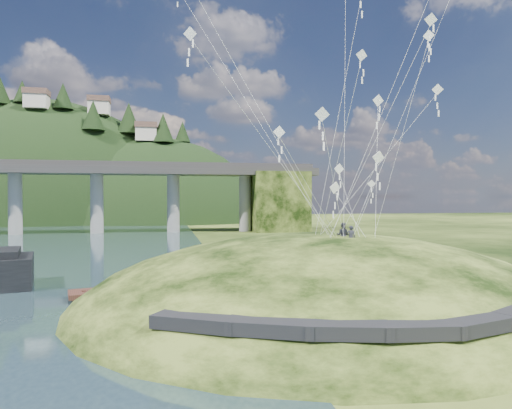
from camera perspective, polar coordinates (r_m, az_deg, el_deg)
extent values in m
plane|color=black|center=(29.58, -5.46, -13.92)|extent=(320.00, 320.00, 0.00)
ellipsoid|color=black|center=(33.60, 8.34, -14.75)|extent=(36.00, 32.00, 13.00)
cube|color=black|center=(21.23, -7.29, -14.27)|extent=(4.32, 3.62, 0.71)
cube|color=black|center=(20.07, 1.94, -14.97)|extent=(4.10, 2.97, 0.61)
cube|color=black|center=(20.06, 11.30, -15.03)|extent=(3.85, 2.37, 0.62)
cube|color=black|center=(21.00, 19.61, -14.46)|extent=(3.62, 1.83, 0.66)
cube|color=black|center=(22.79, 25.99, -13.24)|extent=(3.82, 2.27, 0.68)
cylinder|color=gray|center=(102.62, -27.88, 0.26)|extent=(2.60, 2.60, 13.00)
cylinder|color=gray|center=(99.36, -19.27, 0.30)|extent=(2.60, 2.60, 13.00)
cylinder|color=gray|center=(98.45, -10.30, 0.34)|extent=(2.60, 2.60, 13.00)
cylinder|color=gray|center=(99.97, -1.38, 0.36)|extent=(2.60, 2.60, 13.00)
cube|color=black|center=(101.55, 2.79, 0.37)|extent=(12.00, 11.00, 13.00)
ellipsoid|color=black|center=(159.38, -24.90, -3.99)|extent=(96.00, 68.00, 88.00)
ellipsoid|color=black|center=(147.49, -12.22, -5.88)|extent=(76.00, 56.00, 72.00)
cone|color=black|center=(151.03, -27.19, 12.45)|extent=(4.97, 4.97, 6.54)
cone|color=black|center=(146.23, -22.97, 12.38)|extent=(5.83, 5.83, 7.67)
cone|color=black|center=(138.82, -19.68, 10.47)|extent=(6.47, 6.47, 8.51)
cone|color=black|center=(144.72, -15.61, 10.36)|extent=(7.13, 7.13, 9.38)
cone|color=black|center=(138.94, -11.54, 9.36)|extent=(6.56, 6.56, 8.63)
cone|color=black|center=(144.57, -9.17, 8.97)|extent=(4.88, 4.88, 6.42)
cube|color=beige|center=(145.26, -25.73, 11.48)|extent=(6.00, 5.00, 4.00)
cube|color=brown|center=(145.78, -25.74, 12.52)|extent=(6.40, 5.40, 1.60)
cube|color=beige|center=(148.08, -19.02, 11.28)|extent=(6.00, 5.00, 4.00)
cube|color=brown|center=(148.58, -19.02, 12.31)|extent=(6.40, 5.40, 1.60)
cube|color=beige|center=(139.72, -13.56, 8.49)|extent=(6.00, 5.00, 4.00)
cube|color=brown|center=(140.09, -13.57, 9.58)|extent=(6.40, 5.40, 1.60)
cube|color=#311914|center=(37.21, -10.65, -10.07)|extent=(15.12, 5.60, 0.37)
cylinder|color=#311914|center=(36.34, -20.71, -10.81)|extent=(0.32, 0.32, 1.07)
cylinder|color=#311914|center=(36.67, -15.62, -10.68)|extent=(0.32, 0.32, 1.07)
cylinder|color=#311914|center=(37.27, -10.65, -10.47)|extent=(0.32, 0.32, 1.07)
cylinder|color=#311914|center=(38.13, -5.89, -10.19)|extent=(0.32, 0.32, 1.07)
cylinder|color=#311914|center=(39.24, -1.37, -9.87)|extent=(0.32, 0.32, 1.07)
imported|color=#22222E|center=(30.74, 11.79, -2.59)|extent=(0.67, 0.57, 1.55)
imported|color=#22222E|center=(31.65, 10.80, -2.22)|extent=(1.07, 1.02, 1.74)
cube|color=white|center=(28.17, 13.06, 17.72)|extent=(0.69, 0.22, 0.67)
cube|color=white|center=(28.03, 13.06, 16.77)|extent=(0.09, 0.05, 0.40)
cube|color=white|center=(27.90, 13.05, 15.81)|extent=(0.09, 0.05, 0.40)
cube|color=white|center=(27.78, 13.05, 14.83)|extent=(0.09, 0.05, 0.40)
cube|color=white|center=(25.56, -8.24, 20.38)|extent=(0.69, 0.27, 0.70)
cube|color=white|center=(25.39, -8.24, 19.30)|extent=(0.09, 0.03, 0.41)
cube|color=white|center=(25.24, -8.24, 18.21)|extent=(0.09, 0.03, 0.41)
cube|color=white|center=(25.09, -8.23, 17.11)|extent=(0.09, 0.03, 0.41)
cube|color=white|center=(39.74, -9.89, 23.51)|extent=(0.09, 0.06, 0.42)
cube|color=white|center=(35.28, 15.02, 12.45)|extent=(0.87, 0.21, 0.86)
cube|color=white|center=(35.16, 15.01, 11.47)|extent=(0.11, 0.05, 0.50)
cube|color=white|center=(35.05, 15.01, 10.49)|extent=(0.11, 0.05, 0.50)
cube|color=white|center=(34.96, 15.00, 9.50)|extent=(0.11, 0.05, 0.50)
cube|color=white|center=(38.48, 21.75, 13.21)|extent=(0.74, 0.50, 0.82)
cube|color=white|center=(38.36, 21.74, 12.33)|extent=(0.11, 0.05, 0.49)
cube|color=white|center=(38.24, 21.74, 11.45)|extent=(0.11, 0.05, 0.49)
cube|color=white|center=(38.14, 21.73, 10.56)|extent=(0.11, 0.05, 0.49)
cube|color=white|center=(25.12, 8.27, 11.10)|extent=(0.80, 0.28, 0.78)
cube|color=white|center=(25.03, 8.26, 9.82)|extent=(0.10, 0.03, 0.47)
cube|color=white|center=(24.95, 8.26, 8.52)|extent=(0.10, 0.03, 0.47)
cube|color=white|center=(24.88, 8.26, 7.22)|extent=(0.10, 0.03, 0.47)
cube|color=white|center=(31.22, 9.84, 2.09)|extent=(0.83, 0.28, 0.83)
cube|color=white|center=(31.21, 9.84, 0.98)|extent=(0.10, 0.08, 0.49)
cube|color=white|center=(31.22, 9.83, -0.13)|extent=(0.10, 0.08, 0.49)
cube|color=white|center=(31.23, 9.83, -1.23)|extent=(0.10, 0.08, 0.49)
cube|color=white|center=(24.57, 2.92, 9.03)|extent=(0.67, 0.14, 0.67)
cube|color=white|center=(24.51, 2.92, 7.93)|extent=(0.09, 0.04, 0.39)
cube|color=white|center=(24.45, 2.92, 6.83)|extent=(0.09, 0.04, 0.39)
cube|color=white|center=(24.41, 2.91, 5.73)|extent=(0.09, 0.04, 0.39)
cube|color=white|center=(31.82, 20.79, 19.14)|extent=(0.56, 0.47, 0.68)
cube|color=white|center=(31.68, 20.79, 18.30)|extent=(0.09, 0.05, 0.40)
cube|color=white|center=(31.53, 20.78, 17.45)|extent=(0.09, 0.05, 0.40)
cube|color=white|center=(31.40, 20.78, 16.59)|extent=(0.09, 0.05, 0.40)
cube|color=white|center=(30.36, 15.05, 5.70)|extent=(0.86, 0.27, 0.85)
cube|color=white|center=(30.32, 15.04, 4.55)|extent=(0.11, 0.07, 0.50)
cube|color=white|center=(30.28, 15.04, 3.39)|extent=(0.11, 0.07, 0.50)
cube|color=white|center=(30.26, 15.03, 2.23)|extent=(0.11, 0.07, 0.50)
cube|color=white|center=(44.72, 14.23, 2.53)|extent=(0.72, 0.36, 0.76)
cube|color=white|center=(44.71, 14.23, 1.83)|extent=(0.10, 0.04, 0.45)
cube|color=white|center=(44.70, 14.22, 1.13)|extent=(0.10, 0.04, 0.45)
cube|color=white|center=(44.70, 14.22, 0.43)|extent=(0.10, 0.04, 0.45)
cube|color=white|center=(35.39, 13.15, 23.12)|extent=(0.11, 0.03, 0.49)
cube|color=white|center=(35.17, 13.15, 22.22)|extent=(0.11, 0.03, 0.49)
cube|color=white|center=(36.33, 10.34, 4.40)|extent=(0.85, 0.20, 0.86)
cube|color=white|center=(36.30, 10.34, 3.44)|extent=(0.11, 0.06, 0.50)
cube|color=white|center=(36.28, 10.34, 2.48)|extent=(0.11, 0.06, 0.50)
cube|color=white|center=(36.27, 10.33, 1.51)|extent=(0.11, 0.06, 0.50)
cube|color=white|center=(30.19, 21.02, 20.77)|extent=(0.73, 0.27, 0.72)
cube|color=white|center=(30.01, 21.02, 19.82)|extent=(0.10, 0.02, 0.43)
cube|color=white|center=(29.84, 21.01, 18.86)|extent=(0.10, 0.02, 0.43)
cube|color=white|center=(29.69, 21.00, 17.89)|extent=(0.10, 0.02, 0.43)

